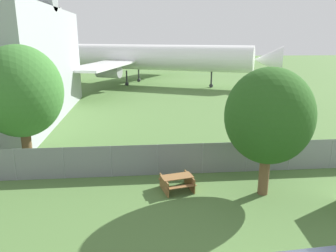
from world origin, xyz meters
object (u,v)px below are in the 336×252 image
at_px(airplane, 140,57).
at_px(tree_left_of_cabin, 20,92).
at_px(tree_near_hangar, 269,116).
at_px(picnic_bench_near_cabin, 177,181).

xyz_separation_m(airplane, tree_left_of_cabin, (-7.11, -33.95, 0.24)).
relative_size(airplane, tree_left_of_cabin, 5.74).
distance_m(airplane, tree_near_hangar, 39.24).
height_order(tree_near_hangar, tree_left_of_cabin, tree_left_of_cabin).
height_order(picnic_bench_near_cabin, tree_near_hangar, tree_near_hangar).
xyz_separation_m(picnic_bench_near_cabin, tree_left_of_cabin, (-8.51, 4.12, 4.00)).
relative_size(airplane, tree_near_hangar, 6.57).
height_order(airplane, tree_left_of_cabin, airplane).
relative_size(picnic_bench_near_cabin, tree_near_hangar, 0.29).
relative_size(picnic_bench_near_cabin, tree_left_of_cabin, 0.26).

